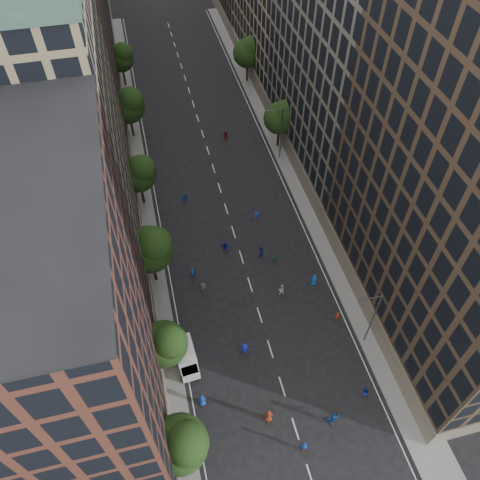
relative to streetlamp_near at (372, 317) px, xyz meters
The scene contains 37 objects.
ground 30.30m from the streetlamp_near, 110.32° to the left, with size 240.00×240.00×0.00m, color black.
sidewalk_left 42.27m from the streetlamp_near, 122.21° to the left, with size 4.00×105.00×0.15m, color slate.
sidewalk_right 35.90m from the streetlamp_near, 87.37° to the left, with size 4.00×105.00×0.15m, color slate.
bldg_left_a 30.99m from the streetlamp_near, behind, with size 14.00×22.00×30.00m, color #542B20.
bldg_left_b 39.13m from the streetlamp_near, 141.93° to the left, with size 14.00×26.00×34.00m, color #8E7D5D.
bldg_left_c 55.29m from the streetlamp_near, 122.56° to the left, with size 14.00×20.00×28.00m, color #542B20.
bldg_right_a 15.75m from the streetlamp_near, 19.17° to the left, with size 14.00×30.00×36.00m, color #423223.
bldg_right_b 35.03m from the streetlamp_near, 74.90° to the left, with size 14.00×28.00×33.00m, color #645C52.
tree_left_0 22.89m from the streetlamp_near, 159.12° to the right, with size 5.20×5.20×8.83m.
tree_left_1 21.47m from the streetlamp_near, behind, with size 4.80×4.80×8.21m.
tree_left_2 25.48m from the streetlamp_near, 147.07° to the left, with size 5.60×5.60×9.45m.
tree_left_3 35.12m from the streetlamp_near, 127.52° to the left, with size 5.00×5.00×8.58m.
tree_left_4 48.78m from the streetlamp_near, 115.99° to the left, with size 5.40×5.40×9.08m.
tree_left_5 63.57m from the streetlamp_near, 109.66° to the left, with size 4.80×4.80×8.33m.
tree_right_a 35.87m from the streetlamp_near, 88.38° to the left, with size 5.00×5.00×8.39m.
tree_right_b 55.86m from the streetlamp_near, 88.95° to the left, with size 5.20×5.20×8.83m.
streetlamp_near is the anchor object (origin of this frame).
streetlamp_far 33.00m from the streetlamp_near, 90.00° to the left, with size 2.64×0.22×9.06m.
cargo_van 20.16m from the streetlamp_near, behind, with size 2.46×4.71×2.43m.
skater_0 19.55m from the streetlamp_near, behind, with size 0.89×0.58×1.83m, color #1538AF.
skater_1 14.65m from the streetlamp_near, 137.02° to the right, with size 0.67×0.44×1.83m, color navy.
skater_2 7.75m from the streetlamp_near, 112.87° to the right, with size 0.87×0.68×1.80m, color #142EA8.
skater_3 14.05m from the streetlamp_near, behind, with size 1.21×0.70×1.88m, color #1721BE.
skater_4 19.63m from the streetlamp_near, behind, with size 0.96×0.40×1.64m, color #121F94.
skater_5 11.05m from the streetlamp_near, 130.81° to the right, with size 1.68×0.54×1.81m, color #11458D.
skater_6 14.69m from the streetlamp_near, 154.83° to the right, with size 0.94×0.61×1.93m, color maroon.
skater_7 5.74m from the streetlamp_near, 120.23° to the left, with size 0.58×0.38×1.58m, color #923418.
skater_8 11.68m from the streetlamp_near, 130.57° to the left, with size 0.88×0.68×1.81m, color beige.
skater_9 19.96m from the streetlamp_near, 146.27° to the left, with size 1.05×0.60×1.63m, color #403F44.
skater_10 15.13m from the streetlamp_near, 116.75° to the left, with size 0.98×0.41×1.67m, color #206C41.
skater_11 20.96m from the streetlamp_near, 126.38° to the left, with size 1.46×0.46×1.57m, color #141BA9.
skater_12 10.03m from the streetlamp_near, 107.89° to the left, with size 0.88×0.57×1.81m, color blue.
skater_13 21.96m from the streetlamp_near, 142.32° to the left, with size 0.70×0.46×1.91m, color #143FA9.
skater_14 17.14m from the streetlamp_near, 118.75° to the left, with size 0.88×0.68×1.81m, color #122099.
skater_15 22.37m from the streetlamp_near, 108.14° to the left, with size 1.03×0.59×1.59m, color #1434A7.
skater_16 31.12m from the streetlamp_near, 120.80° to the left, with size 1.06×0.44×1.81m, color #1649B8.
skater_17 40.29m from the streetlamp_near, 100.09° to the left, with size 1.57×0.50×1.69m, color maroon.
Camera 1 is at (-9.15, -9.68, 47.63)m, focal length 35.00 mm.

